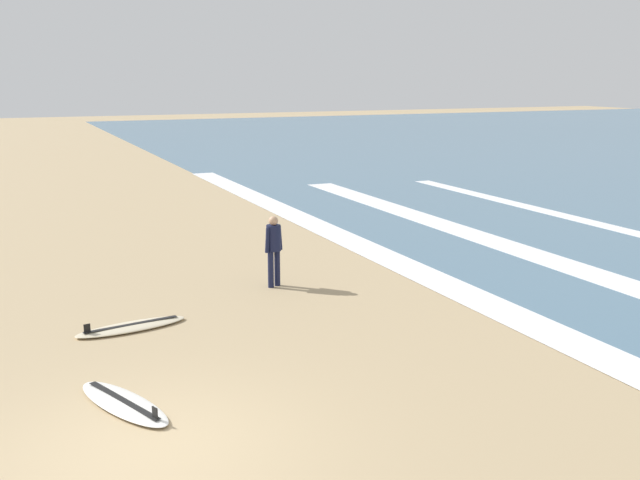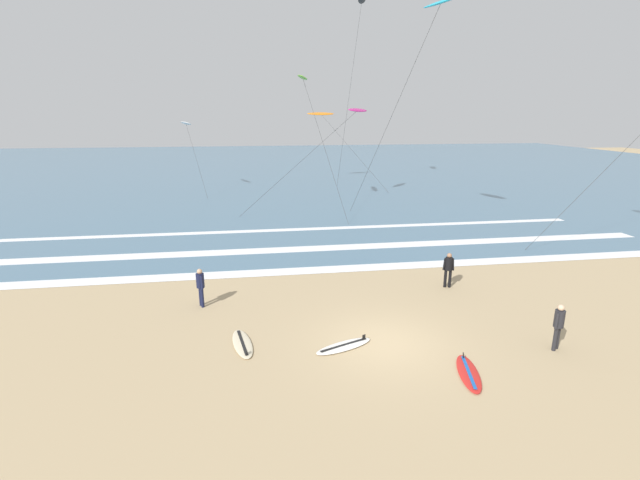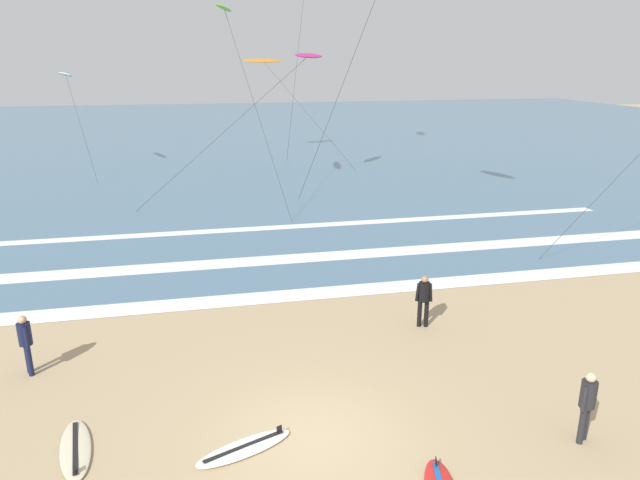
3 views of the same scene
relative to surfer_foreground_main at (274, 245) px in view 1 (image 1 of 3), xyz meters
The scene contains 5 objects.
ground_plane 7.68m from the surfer_foreground_main, 32.06° to the right, with size 160.00×160.00×0.00m, color tan.
wave_foam_shoreline 6.72m from the surfer_foreground_main, 32.52° to the left, with size 50.91×1.02×0.01m, color white.
surfer_foreground_main is the anchor object (origin of this frame).
surfboard_near_water 6.56m from the surfer_foreground_main, 39.36° to the right, with size 2.17×1.33×0.25m.
surfboard_left_pile 3.93m from the surfer_foreground_main, 64.14° to the right, with size 0.96×2.17×0.25m.
Camera 1 is at (8.90, -1.48, 4.65)m, focal length 42.48 mm.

